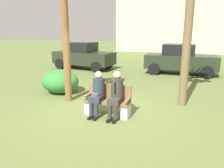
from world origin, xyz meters
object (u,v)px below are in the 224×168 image
Objects in this scene: seated_man_right at (116,93)px; parked_car_far at (180,59)px; shrub_near_bench at (60,81)px; parked_car_near at (83,56)px; park_bench at (108,102)px; seated_man_left at (97,91)px.

seated_man_right is 7.38m from parked_car_far.
shrub_near_bench is at bearing 150.38° from seated_man_right.
park_bench is at bearing -57.71° from parked_car_near.
seated_man_right reaches higher than shrub_near_bench.
parked_car_near is 5.93m from parked_car_far.
shrub_near_bench is at bearing -126.94° from parked_car_far.
seated_man_right is at bearing -21.74° from park_bench.
shrub_near_bench is 7.04m from parked_car_far.
shrub_near_bench is (-2.60, 1.53, 0.06)m from park_bench.
parked_car_near is (-4.58, 6.91, 0.10)m from seated_man_right.
parked_car_near is (-4.29, 6.80, 0.44)m from park_bench.
parked_car_far reaches higher than seated_man_left.
park_bench is 7.34m from parked_car_far.
seated_man_right is 0.33× the size of parked_car_near.
seated_man_left is 7.51m from parked_car_far.
parked_car_near reaches higher than seated_man_left.
shrub_near_bench is 0.37× the size of parked_car_far.
seated_man_left is 8.01m from parked_car_near.
parked_car_near is at bearing -176.64° from parked_car_far.
parked_car_far is (5.92, 0.35, 0.00)m from parked_car_near.
parked_car_far is (4.22, 5.62, 0.38)m from shrub_near_bench.
shrub_near_bench reaches higher than park_bench.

